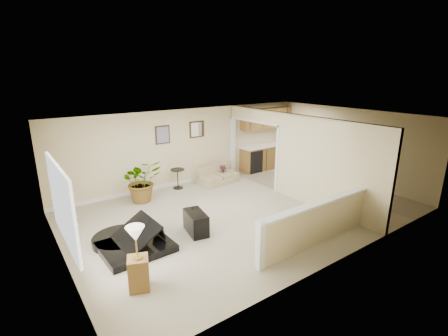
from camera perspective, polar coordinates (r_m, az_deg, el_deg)
floor at (r=8.97m, az=3.68°, el=-7.46°), size 9.00×9.00×0.00m
back_wall at (r=10.95m, az=-6.15°, el=3.80°), size 9.00×0.04×2.50m
front_wall at (r=6.63m, az=20.52°, el=-5.70°), size 9.00×0.04×2.50m
left_wall at (r=6.80m, az=-27.21°, el=-5.97°), size 0.04×6.00×2.50m
right_wall at (r=11.84m, az=21.02°, el=3.75°), size 0.04×6.00×2.50m
ceiling at (r=8.28m, az=4.00°, el=8.56°), size 9.00×6.00×0.04m
kitchen_vinyl at (r=11.10m, az=16.44°, el=-3.32°), size 2.70×6.00×0.01m
interior_partition at (r=9.92m, az=10.99°, el=2.07°), size 0.18×5.99×2.50m
pony_half_wall at (r=7.34m, az=15.76°, el=-9.30°), size 3.42×0.22×1.00m
left_window at (r=6.27m, az=-26.59°, el=-5.75°), size 0.05×2.15×1.45m
wall_art_left at (r=10.40m, az=-10.73°, el=5.75°), size 0.48×0.04×0.58m
wall_mirror at (r=10.97m, az=-4.79°, el=6.79°), size 0.55×0.04×0.55m
kitchen_cabinets at (r=12.66m, az=7.20°, el=3.74°), size 2.36×0.65×2.33m
piano at (r=7.21m, az=-16.15°, el=-9.48°), size 1.70×1.76×1.34m
piano_bench at (r=7.72m, az=-4.96°, el=-9.55°), size 0.53×0.83×0.51m
loveseat at (r=11.03m, az=-1.21°, el=-1.21°), size 1.39×0.87×0.75m
accent_table at (r=10.57m, az=-8.15°, el=-1.42°), size 0.45×0.45×0.65m
palm_plant at (r=9.69m, az=-14.22°, el=-2.24°), size 1.16×1.02×1.24m
small_plant at (r=11.31m, az=-0.22°, el=-1.04°), size 0.34×0.34×0.54m
lamp_stand at (r=5.96m, az=-14.91°, el=-15.84°), size 0.45×0.45×1.19m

